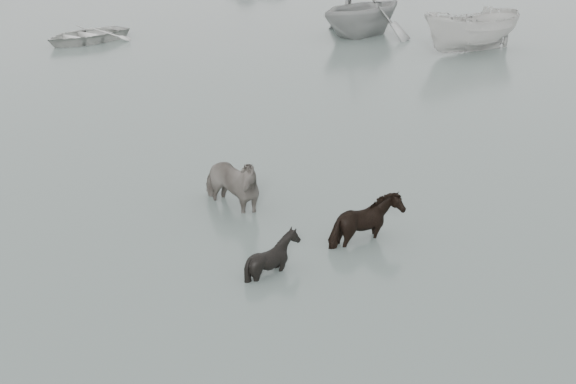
# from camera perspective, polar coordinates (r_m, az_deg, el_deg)

# --- Properties ---
(ground) EXTENTS (140.00, 140.00, 0.00)m
(ground) POSITION_cam_1_polar(r_m,az_deg,el_deg) (14.13, -0.84, -3.90)
(ground) COLOR #4A5854
(ground) RESTS_ON ground
(pony_pinto) EXTENTS (2.13, 1.47, 1.65)m
(pony_pinto) POSITION_cam_1_polar(r_m,az_deg,el_deg) (15.31, -4.71, 1.54)
(pony_pinto) COLOR black
(pony_pinto) RESTS_ON ground
(pony_dark) EXTENTS (1.22, 1.39, 1.28)m
(pony_dark) POSITION_cam_1_polar(r_m,az_deg,el_deg) (13.87, 6.34, -1.66)
(pony_dark) COLOR black
(pony_dark) RESTS_ON ground
(pony_black) EXTENTS (1.28, 1.22, 1.10)m
(pony_black) POSITION_cam_1_polar(r_m,az_deg,el_deg) (12.80, -1.23, -4.12)
(pony_black) COLOR black
(pony_black) RESTS_ON ground
(rowboat_lead) EXTENTS (3.80, 4.67, 0.85)m
(rowboat_lead) POSITION_cam_1_polar(r_m,az_deg,el_deg) (34.68, -15.71, 12.04)
(rowboat_lead) COLOR silver
(rowboat_lead) RESTS_ON ground
(rowboat_trail) EXTENTS (6.21, 6.68, 2.88)m
(rowboat_trail) POSITION_cam_1_polar(r_m,az_deg,el_deg) (35.02, 5.98, 14.51)
(rowboat_trail) COLOR gray
(rowboat_trail) RESTS_ON ground
(boat_small) EXTENTS (4.44, 5.23, 1.95)m
(boat_small) POSITION_cam_1_polar(r_m,az_deg,el_deg) (32.12, 14.35, 12.38)
(boat_small) COLOR beige
(boat_small) RESTS_ON ground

